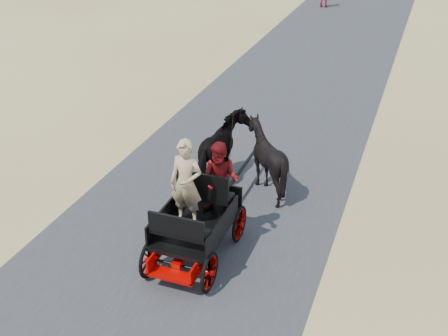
% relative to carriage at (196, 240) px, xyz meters
% --- Properties ---
extents(ground, '(140.00, 140.00, 0.00)m').
position_rel_carriage_xyz_m(ground, '(-0.47, 1.20, -0.36)').
color(ground, tan).
extents(road, '(6.00, 140.00, 0.01)m').
position_rel_carriage_xyz_m(road, '(-0.47, 1.20, -0.35)').
color(road, '#38383A').
rests_on(road, ground).
extents(carriage, '(1.30, 2.40, 0.72)m').
position_rel_carriage_xyz_m(carriage, '(0.00, 0.00, 0.00)').
color(carriage, black).
rests_on(carriage, ground).
extents(horse_left, '(0.91, 2.01, 1.70)m').
position_rel_carriage_xyz_m(horse_left, '(-0.55, 3.00, 0.49)').
color(horse_left, black).
rests_on(horse_left, ground).
extents(horse_right, '(1.37, 1.54, 1.70)m').
position_rel_carriage_xyz_m(horse_right, '(0.55, 3.00, 0.49)').
color(horse_right, black).
rests_on(horse_right, ground).
extents(driver_man, '(0.66, 0.43, 1.80)m').
position_rel_carriage_xyz_m(driver_man, '(-0.20, 0.05, 1.26)').
color(driver_man, tan).
rests_on(driver_man, carriage).
extents(passenger_woman, '(0.77, 0.60, 1.58)m').
position_rel_carriage_xyz_m(passenger_woman, '(0.30, 0.60, 1.15)').
color(passenger_woman, '#660C0F').
rests_on(passenger_woman, carriage).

